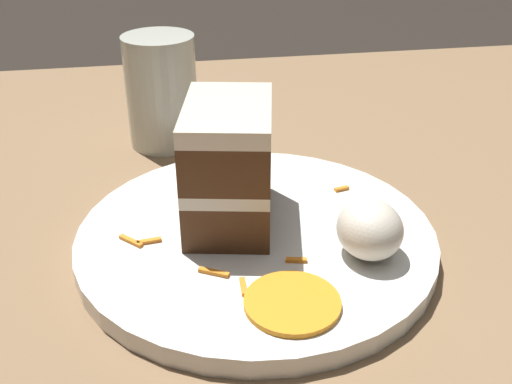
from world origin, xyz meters
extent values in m
plane|color=black|center=(0.00, 0.00, 0.00)|extent=(6.00, 6.00, 0.00)
cube|color=#846647|center=(0.00, 0.00, 0.01)|extent=(1.12, 1.08, 0.02)
cylinder|color=white|center=(-0.04, -0.05, 0.03)|extent=(0.29, 0.29, 0.02)
cube|color=#4C2D19|center=(-0.06, -0.07, 0.06)|extent=(0.12, 0.09, 0.04)
cube|color=silver|center=(-0.06, -0.07, 0.08)|extent=(0.12, 0.09, 0.01)
cube|color=#4C2D19|center=(-0.06, -0.07, 0.11)|extent=(0.12, 0.09, 0.04)
cube|color=silver|center=(-0.06, -0.07, 0.13)|extent=(0.12, 0.09, 0.01)
ellipsoid|color=silver|center=(0.01, 0.03, 0.06)|extent=(0.05, 0.05, 0.04)
cylinder|color=orange|center=(0.06, -0.04, 0.04)|extent=(0.07, 0.07, 0.00)
cube|color=orange|center=(0.01, -0.03, 0.04)|extent=(0.01, 0.02, 0.00)
cube|color=orange|center=(-0.13, -0.05, 0.04)|extent=(0.01, 0.03, 0.00)
cube|color=orange|center=(-0.09, 0.04, 0.04)|extent=(0.01, 0.01, 0.00)
cube|color=orange|center=(-0.03, -0.13, 0.04)|extent=(0.01, 0.02, 0.00)
cube|color=orange|center=(0.03, -0.07, 0.04)|extent=(0.02, 0.00, 0.00)
cube|color=orange|center=(0.01, -0.09, 0.04)|extent=(0.01, 0.02, 0.00)
cube|color=orange|center=(-0.04, -0.15, 0.04)|extent=(0.02, 0.02, 0.00)
cylinder|color=beige|center=(-0.26, -0.11, 0.08)|extent=(0.08, 0.08, 0.12)
cylinder|color=silver|center=(-0.26, -0.11, 0.05)|extent=(0.07, 0.07, 0.04)
camera|label=1|loc=(0.36, -0.12, 0.31)|focal=42.00mm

